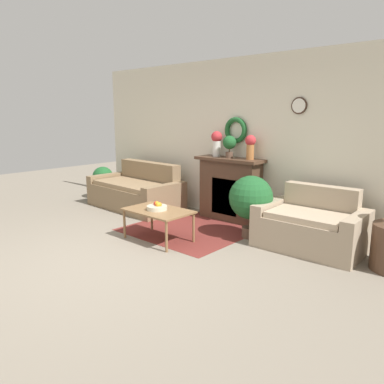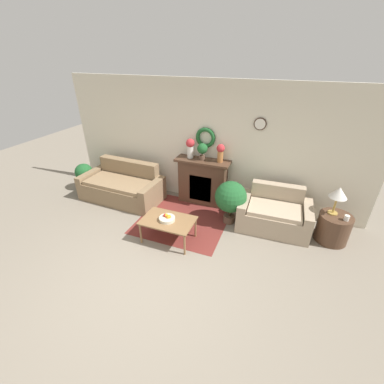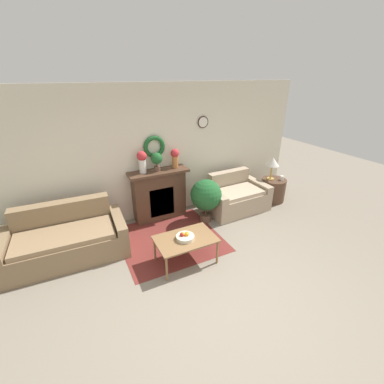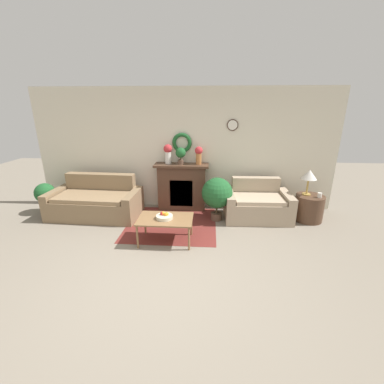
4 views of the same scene
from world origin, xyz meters
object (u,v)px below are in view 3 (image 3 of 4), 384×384
Objects in this scene: potted_plant_on_mantel at (157,160)px; coffee_table at (186,240)px; table_lamp at (273,162)px; potted_plant_floor_by_loveseat at (206,196)px; loveseat_right at (236,197)px; vase_on_mantel_left at (142,160)px; fruit_bowl at (185,237)px; mug at (282,178)px; vase_on_mantel_right at (175,157)px; couch_left at (67,240)px; side_table_by_loveseat at (273,190)px; fireplace at (159,194)px.

coffee_table is at bearing -94.02° from potted_plant_on_mantel.
potted_plant_floor_by_loveseat is (-1.86, -0.18, -0.38)m from table_lamp.
loveseat_right is at bearing 32.58° from coffee_table.
vase_on_mantel_left reaches higher than loveseat_right.
fruit_bowl is 3.16m from mug.
table_lamp is 3.00m from vase_on_mantel_left.
potted_plant_on_mantel reaches higher than mug.
potted_plant_on_mantel is (-1.67, 0.40, 1.00)m from loveseat_right.
potted_plant_on_mantel is 1.22m from potted_plant_floor_by_loveseat.
coffee_table is 1.78m from potted_plant_on_mantel.
vase_on_mantel_right is (0.52, 1.57, 0.81)m from fruit_bowl.
potted_plant_floor_by_loveseat is at bearing 0.71° from couch_left.
potted_plant_on_mantel is (0.12, 1.55, 0.81)m from fruit_bowl.
potted_plant_on_mantel reaches higher than loveseat_right.
coffee_table is 3.27× the size of fruit_bowl.
potted_plant_on_mantel is at bearing 170.91° from side_table_by_loveseat.
couch_left is at bearing 178.68° from potted_plant_floor_by_loveseat.
potted_plant_floor_by_loveseat is at bearing 46.84° from coffee_table.
fireplace is at bearing 171.53° from table_lamp.
potted_plant_floor_by_loveseat is (-2.06, -0.02, -0.01)m from mug.
couch_left reaches higher than coffee_table.
fruit_bowl is (-0.14, -1.56, -0.05)m from fireplace.
vase_on_mantel_left is at bearing 166.13° from loveseat_right.
potted_plant_on_mantel is (0.29, -0.02, -0.02)m from vase_on_mantel_left.
fireplace is 1.72m from loveseat_right.
loveseat_right is (1.66, -0.42, -0.24)m from fireplace.
fruit_bowl is at bearing -149.08° from loveseat_right.
vase_on_mantel_left is at bearing 178.94° from fireplace.
loveseat_right is 2.25m from vase_on_mantel_left.
fruit_bowl is at bearing -108.26° from vase_on_mantel_right.
mug is 2.63m from vase_on_mantel_right.
couch_left is 4.56m from side_table_by_loveseat.
couch_left is 2.01m from fruit_bowl.
potted_plant_on_mantel is at bearing 171.88° from table_lamp.
side_table_by_loveseat is (2.72, -0.45, -0.27)m from fireplace.
mug is 0.27× the size of potted_plant_on_mantel.
couch_left is at bearing -164.34° from fireplace.
vase_on_mantel_right is 1.01m from potted_plant_floor_by_loveseat.
couch_left is at bearing -179.21° from side_table_by_loveseat.
fruit_bowl is at bearing -147.82° from coffee_table.
mug is 2.06m from potted_plant_floor_by_loveseat.
couch_left is at bearing -164.63° from potted_plant_on_mantel.
fruit_bowl is at bearing -133.32° from potted_plant_floor_by_loveseat.
loveseat_right reaches higher than coffee_table.
loveseat_right is 1.99m from potted_plant_on_mantel.
potted_plant_on_mantel is (0.11, 1.54, 0.89)m from coffee_table.
potted_plant_floor_by_loveseat is (0.93, 0.99, 0.09)m from fruit_bowl.
fireplace is 2.91m from mug.
couch_left is 2.01m from coffee_table.
vase_on_mantel_left is 1.10× the size of vase_on_mantel_right.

